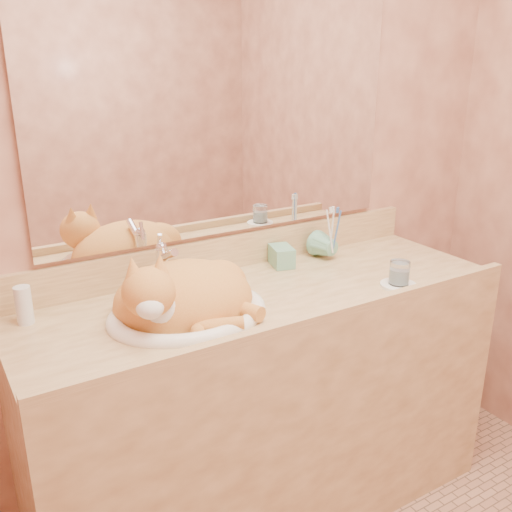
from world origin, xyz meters
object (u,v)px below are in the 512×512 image
vanity_counter (266,406)px  sink_basin (187,292)px  water_glass (399,273)px  soap_dispenser (287,249)px  cat (181,294)px  toothbrush_cup (333,249)px

vanity_counter → sink_basin: (-0.29, -0.02, 0.50)m
water_glass → vanity_counter: bearing=155.7°
soap_dispenser → water_glass: (0.23, -0.32, -0.03)m
vanity_counter → sink_basin: size_ratio=3.41×
vanity_counter → cat: bearing=-177.5°
vanity_counter → cat: (-0.31, -0.01, 0.49)m
vanity_counter → sink_basin: sink_basin is taller
vanity_counter → soap_dispenser: 0.55m
vanity_counter → sink_basin: 0.58m
vanity_counter → water_glass: 0.65m
cat → toothbrush_cup: size_ratio=4.22×
vanity_counter → soap_dispenser: soap_dispenser is taller
vanity_counter → cat: cat is taller
cat → sink_basin: bearing=-8.1°
toothbrush_cup → cat: bearing=-168.2°
sink_basin → cat: size_ratio=1.12×
vanity_counter → cat: 0.58m
sink_basin → soap_dispenser: (0.45, 0.16, 0.01)m
toothbrush_cup → water_glass: 0.31m
vanity_counter → water_glass: water_glass is taller
soap_dispenser → toothbrush_cup: (0.20, -0.01, -0.03)m
vanity_counter → soap_dispenser: size_ratio=9.94×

